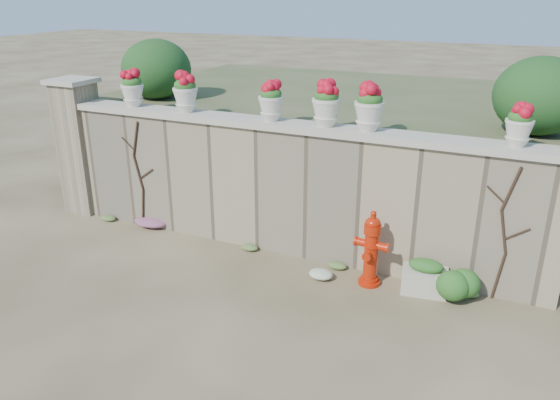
% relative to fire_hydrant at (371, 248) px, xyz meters
% --- Properties ---
extents(ground, '(80.00, 80.00, 0.00)m').
position_rel_fire_hydrant_xyz_m(ground, '(-1.56, -1.26, -0.57)').
color(ground, '#4C3E26').
rests_on(ground, ground).
extents(stone_wall, '(8.00, 0.40, 2.00)m').
position_rel_fire_hydrant_xyz_m(stone_wall, '(-1.56, 0.54, 0.43)').
color(stone_wall, gray).
rests_on(stone_wall, ground).
extents(wall_cap, '(8.10, 0.52, 0.10)m').
position_rel_fire_hydrant_xyz_m(wall_cap, '(-1.56, 0.54, 1.48)').
color(wall_cap, '#B7AE9B').
rests_on(wall_cap, stone_wall).
extents(gate_pillar, '(0.72, 0.72, 2.48)m').
position_rel_fire_hydrant_xyz_m(gate_pillar, '(-5.71, 0.54, 0.69)').
color(gate_pillar, gray).
rests_on(gate_pillar, ground).
extents(raised_fill, '(9.00, 6.00, 2.00)m').
position_rel_fire_hydrant_xyz_m(raised_fill, '(-1.56, 3.74, 0.43)').
color(raised_fill, '#384C23').
rests_on(raised_fill, ground).
extents(back_shrub_left, '(1.30, 1.30, 1.10)m').
position_rel_fire_hydrant_xyz_m(back_shrub_left, '(-4.76, 1.74, 1.98)').
color(back_shrub_left, '#143814').
rests_on(back_shrub_left, raised_fill).
extents(back_shrub_right, '(1.30, 1.30, 1.10)m').
position_rel_fire_hydrant_xyz_m(back_shrub_right, '(1.84, 1.74, 1.98)').
color(back_shrub_right, '#143814').
rests_on(back_shrub_right, raised_fill).
extents(vine_left, '(0.60, 0.04, 1.91)m').
position_rel_fire_hydrant_xyz_m(vine_left, '(-4.23, 0.32, 0.43)').
color(vine_left, black).
rests_on(vine_left, ground).
extents(vine_right, '(0.60, 0.04, 1.91)m').
position_rel_fire_hydrant_xyz_m(vine_right, '(1.67, 0.32, 0.43)').
color(vine_right, black).
rests_on(vine_right, ground).
extents(fire_hydrant, '(0.48, 0.34, 1.12)m').
position_rel_fire_hydrant_xyz_m(fire_hydrant, '(0.00, 0.00, 0.00)').
color(fire_hydrant, '#B51D06').
rests_on(fire_hydrant, ground).
extents(planter_box, '(0.66, 0.44, 0.51)m').
position_rel_fire_hydrant_xyz_m(planter_box, '(0.76, 0.09, -0.33)').
color(planter_box, '#B7AE9B').
rests_on(planter_box, ground).
extents(green_shrub, '(0.65, 0.58, 0.62)m').
position_rel_fire_hydrant_xyz_m(green_shrub, '(1.19, 0.02, -0.26)').
color(green_shrub, '#1E5119').
rests_on(green_shrub, ground).
extents(magenta_clump, '(0.80, 0.53, 0.21)m').
position_rel_fire_hydrant_xyz_m(magenta_clump, '(-4.10, 0.28, -0.46)').
color(magenta_clump, '#B32392').
rests_on(magenta_clump, ground).
extents(white_flowers, '(0.47, 0.38, 0.17)m').
position_rel_fire_hydrant_xyz_m(white_flowers, '(-0.72, -0.14, -0.48)').
color(white_flowers, white).
rests_on(white_flowers, ground).
extents(urn_pot_0, '(0.38, 0.38, 0.59)m').
position_rel_fire_hydrant_xyz_m(urn_pot_0, '(-4.38, 0.54, 1.83)').
color(urn_pot_0, beige).
rests_on(urn_pot_0, wall_cap).
extents(urn_pot_1, '(0.40, 0.40, 0.63)m').
position_rel_fire_hydrant_xyz_m(urn_pot_1, '(-3.32, 0.54, 1.84)').
color(urn_pot_1, beige).
rests_on(urn_pot_1, wall_cap).
extents(urn_pot_2, '(0.38, 0.38, 0.59)m').
position_rel_fire_hydrant_xyz_m(urn_pot_2, '(-1.80, 0.54, 1.83)').
color(urn_pot_2, beige).
rests_on(urn_pot_2, wall_cap).
extents(urn_pot_3, '(0.41, 0.41, 0.65)m').
position_rel_fire_hydrant_xyz_m(urn_pot_3, '(-0.93, 0.54, 1.85)').
color(urn_pot_3, beige).
rests_on(urn_pot_3, wall_cap).
extents(urn_pot_4, '(0.42, 0.42, 0.65)m').
position_rel_fire_hydrant_xyz_m(urn_pot_4, '(-0.30, 0.54, 1.86)').
color(urn_pot_4, beige).
rests_on(urn_pot_4, wall_cap).
extents(urn_pot_5, '(0.35, 0.35, 0.55)m').
position_rel_fire_hydrant_xyz_m(urn_pot_5, '(1.64, 0.54, 1.80)').
color(urn_pot_5, beige).
rests_on(urn_pot_5, wall_cap).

